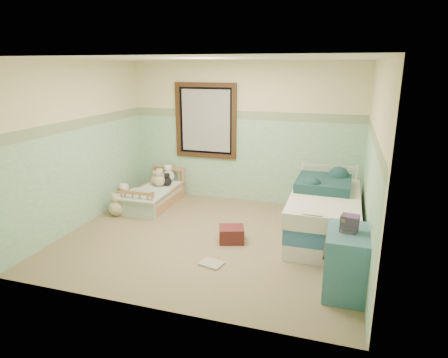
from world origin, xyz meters
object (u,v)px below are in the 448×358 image
(plush_floor_cream, at_px, (125,197))
(twin_bed_frame, at_px, (323,230))
(toddler_bed_frame, at_px, (155,200))
(floor_book, at_px, (212,264))
(plush_floor_tan, at_px, (117,208))
(red_pillow, at_px, (231,234))
(dresser, at_px, (346,262))

(plush_floor_cream, bearing_deg, twin_bed_frame, -5.96)
(toddler_bed_frame, xyz_separation_m, floor_book, (1.71, -1.80, -0.07))
(plush_floor_tan, relative_size, red_pillow, 0.76)
(plush_floor_tan, distance_m, floor_book, 2.35)
(plush_floor_cream, bearing_deg, toddler_bed_frame, 16.86)
(plush_floor_tan, bearing_deg, plush_floor_cream, 107.27)
(red_pillow, distance_m, floor_book, 0.74)
(toddler_bed_frame, relative_size, plush_floor_tan, 4.99)
(floor_book, bearing_deg, plush_floor_cream, 157.29)
(red_pillow, bearing_deg, twin_bed_frame, 23.80)
(plush_floor_tan, height_order, floor_book, plush_floor_tan)
(plush_floor_tan, height_order, red_pillow, plush_floor_tan)
(toddler_bed_frame, bearing_deg, dresser, -29.99)
(twin_bed_frame, relative_size, dresser, 2.58)
(plush_floor_tan, bearing_deg, red_pillow, -10.59)
(plush_floor_cream, relative_size, twin_bed_frame, 0.15)
(plush_floor_cream, height_order, red_pillow, plush_floor_cream)
(red_pillow, bearing_deg, plush_floor_cream, 158.18)
(toddler_bed_frame, relative_size, plush_floor_cream, 4.86)
(plush_floor_cream, height_order, plush_floor_tan, plush_floor_cream)
(dresser, bearing_deg, plush_floor_tan, 161.30)
(toddler_bed_frame, height_order, dresser, dresser)
(toddler_bed_frame, distance_m, dresser, 3.83)
(dresser, bearing_deg, floor_book, 175.96)
(toddler_bed_frame, relative_size, floor_book, 4.68)
(plush_floor_tan, bearing_deg, twin_bed_frame, 2.54)
(toddler_bed_frame, bearing_deg, red_pillow, -31.20)
(floor_book, bearing_deg, plush_floor_tan, 165.09)
(twin_bed_frame, bearing_deg, dresser, -77.05)
(plush_floor_tan, height_order, dresser, dresser)
(dresser, relative_size, floor_book, 2.53)
(toddler_bed_frame, bearing_deg, floor_book, -46.40)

